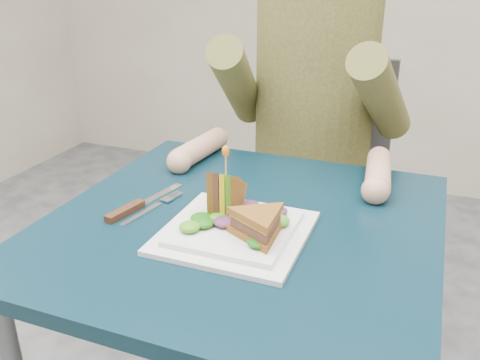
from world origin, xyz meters
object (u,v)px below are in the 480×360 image
at_px(sandwich_upright, 226,196).
at_px(sandwich_flat, 259,225).
at_px(knife, 132,208).
at_px(table, 242,254).
at_px(chair, 316,182).
at_px(plate, 235,231).
at_px(diner, 314,74).
at_px(fork, 151,209).

bearing_deg(sandwich_upright, sandwich_flat, -37.36).
bearing_deg(knife, table, 11.13).
relative_size(chair, plate, 3.58).
distance_m(table, diner, 0.61).
bearing_deg(sandwich_flat, chair, 94.93).
bearing_deg(sandwich_upright, table, 32.73).
xyz_separation_m(plate, knife, (-0.23, 0.02, -0.00)).
xyz_separation_m(sandwich_flat, fork, (-0.26, 0.06, -0.04)).
bearing_deg(chair, sandwich_upright, -92.26).
bearing_deg(diner, table, -90.00).
bearing_deg(diner, fork, -108.17).
height_order(sandwich_flat, sandwich_upright, sandwich_upright).
bearing_deg(fork, table, 8.40).
xyz_separation_m(chair, knife, (-0.22, -0.71, 0.20)).
distance_m(diner, knife, 0.66).
distance_m(fork, knife, 0.04).
height_order(diner, sandwich_flat, diner).
distance_m(plate, sandwich_flat, 0.07).
bearing_deg(fork, sandwich_upright, 3.80).
bearing_deg(chair, diner, -90.00).
bearing_deg(sandwich_flat, plate, 155.56).
height_order(plate, fork, plate).
bearing_deg(chair, sandwich_flat, -85.07).
relative_size(chair, knife, 4.22).
distance_m(sandwich_upright, fork, 0.17).
relative_size(sandwich_flat, sandwich_upright, 1.19).
relative_size(sandwich_flat, knife, 0.75).
bearing_deg(fork, chair, 74.62).
bearing_deg(knife, diner, 69.36).
xyz_separation_m(sandwich_flat, knife, (-0.29, 0.04, -0.04)).
height_order(table, fork, fork).
bearing_deg(chair, plate, -89.22).
height_order(sandwich_flat, fork, sandwich_flat).
xyz_separation_m(chair, diner, (-0.00, -0.11, 0.37)).
relative_size(table, knife, 3.40).
height_order(table, chair, chair).
relative_size(sandwich_upright, fork, 0.78).
bearing_deg(sandwich_flat, table, 126.61).
bearing_deg(sandwich_flat, diner, 95.79).
distance_m(chair, sandwich_flat, 0.79).
relative_size(table, diner, 1.01).
xyz_separation_m(table, sandwich_flat, (0.06, -0.09, 0.12)).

